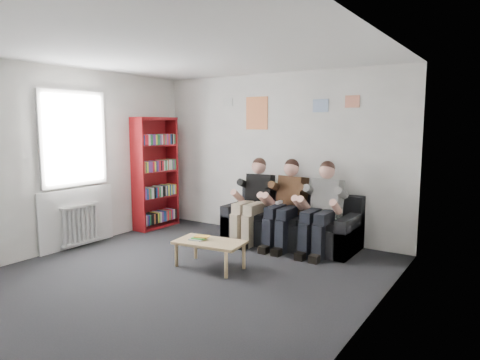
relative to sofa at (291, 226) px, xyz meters
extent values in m
plane|color=black|center=(-0.47, -2.11, -0.29)|extent=(5.00, 5.00, 0.00)
plane|color=white|center=(-0.47, -2.11, 2.41)|extent=(5.00, 5.00, 0.00)
plane|color=white|center=(-0.47, 0.39, 1.06)|extent=(4.50, 0.00, 4.50)
plane|color=white|center=(-2.72, -2.11, 1.06)|extent=(0.00, 5.00, 5.00)
plane|color=white|center=(1.78, -2.11, 1.06)|extent=(0.00, 5.00, 5.00)
cube|color=black|center=(0.00, -0.04, -0.09)|extent=(2.07, 0.85, 0.40)
cube|color=black|center=(0.00, 0.29, 0.31)|extent=(2.07, 0.19, 0.41)
cube|color=black|center=(-0.95, -0.04, -0.01)|extent=(0.17, 0.85, 0.57)
cube|color=black|center=(0.95, -0.04, -0.01)|extent=(0.17, 0.85, 0.57)
cube|color=black|center=(0.00, -0.12, 0.15)|extent=(1.74, 0.58, 0.09)
cube|color=maroon|center=(-2.55, -0.35, 0.71)|extent=(0.30, 0.89, 1.99)
cube|color=tan|center=(-0.39, -1.59, 0.05)|extent=(0.89, 0.49, 0.04)
cylinder|color=tan|center=(-0.79, -1.79, -0.13)|extent=(0.04, 0.04, 0.32)
cylinder|color=tan|center=(0.01, -1.79, -0.13)|extent=(0.04, 0.04, 0.32)
cylinder|color=tan|center=(-0.79, -1.39, -0.13)|extent=(0.04, 0.04, 0.32)
cylinder|color=tan|center=(0.01, -1.39, -0.13)|extent=(0.04, 0.04, 0.32)
cube|color=beige|center=(-0.57, -1.64, 0.08)|extent=(0.19, 0.14, 0.01)
cube|color=green|center=(-0.55, -1.61, 0.09)|extent=(0.19, 0.14, 0.01)
cube|color=gold|center=(-0.53, -1.58, 0.10)|extent=(0.19, 0.14, 0.01)
cube|color=black|center=(-0.58, 0.01, 0.49)|extent=(0.42, 0.31, 0.60)
sphere|color=tan|center=(-0.58, -0.03, 0.90)|extent=(0.23, 0.23, 0.23)
sphere|color=black|center=(-0.58, -0.01, 0.93)|extent=(0.22, 0.22, 0.22)
cube|color=gray|center=(-0.58, -0.30, 0.28)|extent=(0.38, 0.48, 0.16)
cube|color=gray|center=(-0.58, -0.53, -0.04)|extent=(0.36, 0.15, 0.49)
cube|color=black|center=(-0.58, -0.60, -0.24)|extent=(0.36, 0.27, 0.11)
cube|color=#442616|center=(0.00, 0.02, 0.49)|extent=(0.43, 0.31, 0.60)
sphere|color=tan|center=(0.00, -0.03, 0.90)|extent=(0.23, 0.23, 0.23)
sphere|color=black|center=(0.00, -0.01, 0.94)|extent=(0.22, 0.22, 0.22)
cube|color=black|center=(0.00, -0.30, 0.28)|extent=(0.38, 0.49, 0.16)
cube|color=black|center=(0.00, -0.54, -0.04)|extent=(0.36, 0.15, 0.49)
cube|color=black|center=(0.00, -0.60, -0.24)|extent=(0.36, 0.28, 0.11)
cube|color=silver|center=(0.00, -0.41, 0.44)|extent=(0.04, 0.15, 0.04)
cube|color=silver|center=(0.58, 0.02, 0.49)|extent=(0.42, 0.31, 0.60)
sphere|color=tan|center=(0.58, -0.03, 0.90)|extent=(0.23, 0.23, 0.23)
sphere|color=black|center=(0.58, -0.01, 0.94)|extent=(0.22, 0.22, 0.22)
cube|color=black|center=(0.58, -0.30, 0.28)|extent=(0.38, 0.49, 0.16)
cube|color=black|center=(0.58, -0.53, -0.04)|extent=(0.36, 0.15, 0.49)
cube|color=black|center=(0.58, -0.60, -0.24)|extent=(0.36, 0.28, 0.11)
cylinder|color=white|center=(-2.62, -2.19, 0.06)|extent=(0.06, 0.06, 0.60)
cylinder|color=white|center=(-2.62, -2.11, 0.06)|extent=(0.06, 0.06, 0.60)
cylinder|color=white|center=(-2.62, -2.03, 0.06)|extent=(0.06, 0.06, 0.60)
cylinder|color=white|center=(-2.62, -1.95, 0.06)|extent=(0.06, 0.06, 0.60)
cylinder|color=white|center=(-2.62, -1.87, 0.06)|extent=(0.06, 0.06, 0.60)
cylinder|color=white|center=(-2.62, -1.79, 0.06)|extent=(0.06, 0.06, 0.60)
cylinder|color=white|center=(-2.62, -1.71, 0.06)|extent=(0.06, 0.06, 0.60)
cylinder|color=white|center=(-2.62, -1.63, 0.06)|extent=(0.06, 0.06, 0.60)
cube|color=white|center=(-2.62, -1.91, -0.22)|extent=(0.10, 0.64, 0.04)
cube|color=white|center=(-2.62, -1.91, 0.34)|extent=(0.10, 0.64, 0.04)
cube|color=white|center=(-2.70, -1.91, 1.36)|extent=(0.02, 1.00, 1.30)
cube|color=white|center=(-2.69, -1.91, 2.04)|extent=(0.05, 1.12, 0.06)
cube|color=white|center=(-2.69, -1.91, 0.68)|extent=(0.05, 1.12, 0.06)
cube|color=white|center=(-2.69, -1.91, 0.16)|extent=(0.03, 1.30, 0.90)
cube|color=gold|center=(-0.87, 0.38, 1.76)|extent=(0.42, 0.01, 0.55)
cube|color=#3875C0|center=(0.28, 0.38, 1.86)|extent=(0.25, 0.01, 0.20)
cube|color=#D44287|center=(0.78, 0.38, 1.91)|extent=(0.22, 0.01, 0.18)
cube|color=silver|center=(-1.47, 0.38, 1.96)|extent=(0.20, 0.01, 0.14)
camera|label=1|loc=(2.91, -5.91, 1.59)|focal=32.00mm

